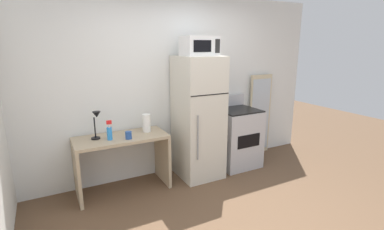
{
  "coord_description": "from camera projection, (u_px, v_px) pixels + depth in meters",
  "views": [
    {
      "loc": [
        -1.71,
        -2.16,
        1.91
      ],
      "look_at": [
        0.01,
        1.1,
        0.99
      ],
      "focal_mm": 26.73,
      "sensor_mm": 36.0,
      "label": 1
    }
  ],
  "objects": [
    {
      "name": "refrigerator",
      "position": [
        198.0,
        118.0,
        4.1
      ],
      "size": [
        0.59,
        0.66,
        1.75
      ],
      "color": "beige",
      "rests_on": "ground"
    },
    {
      "name": "desk",
      "position": [
        122.0,
        153.0,
        3.73
      ],
      "size": [
        1.17,
        0.54,
        0.75
      ],
      "color": "tan",
      "rests_on": "ground"
    },
    {
      "name": "oven_range",
      "position": [
        237.0,
        137.0,
        4.54
      ],
      "size": [
        0.64,
        0.61,
        1.1
      ],
      "color": "#B7B7BC",
      "rests_on": "ground"
    },
    {
      "name": "microwave",
      "position": [
        199.0,
        46.0,
        3.84
      ],
      "size": [
        0.46,
        0.35,
        0.26
      ],
      "color": "silver",
      "rests_on": "refrigerator"
    },
    {
      "name": "spray_bottle",
      "position": [
        109.0,
        132.0,
        3.52
      ],
      "size": [
        0.06,
        0.06,
        0.25
      ],
      "color": "#2D8CEA",
      "rests_on": "desk"
    },
    {
      "name": "paper_towel_roll",
      "position": [
        147.0,
        123.0,
        3.85
      ],
      "size": [
        0.11,
        0.11,
        0.24
      ],
      "primitive_type": "cylinder",
      "color": "white",
      "rests_on": "desk"
    },
    {
      "name": "desk_lamp",
      "position": [
        96.0,
        120.0,
        3.52
      ],
      "size": [
        0.14,
        0.12,
        0.35
      ],
      "color": "black",
      "rests_on": "desk"
    },
    {
      "name": "ground_plane",
      "position": [
        239.0,
        225.0,
        3.09
      ],
      "size": [
        12.0,
        12.0,
        0.0
      ],
      "primitive_type": "plane",
      "color": "brown"
    },
    {
      "name": "wall_back_white",
      "position": [
        173.0,
        86.0,
        4.23
      ],
      "size": [
        5.0,
        0.1,
        2.6
      ],
      "primitive_type": "cube",
      "color": "silver",
      "rests_on": "ground"
    },
    {
      "name": "coffee_mug",
      "position": [
        129.0,
        135.0,
        3.57
      ],
      "size": [
        0.08,
        0.08,
        0.09
      ],
      "primitive_type": "cylinder",
      "color": "#264C99",
      "rests_on": "desk"
    },
    {
      "name": "leaning_mirror",
      "position": [
        260.0,
        115.0,
        5.01
      ],
      "size": [
        0.44,
        0.03,
        1.4
      ],
      "color": "#C6B793",
      "rests_on": "ground"
    }
  ]
}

